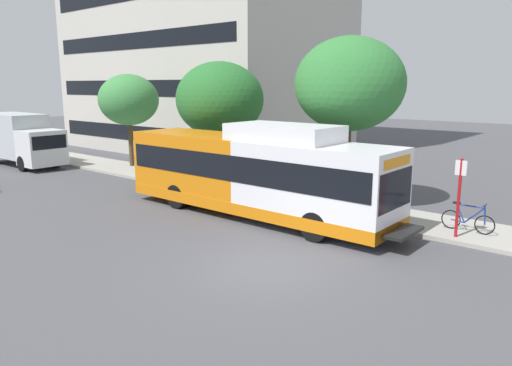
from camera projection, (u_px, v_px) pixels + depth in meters
The scene contains 10 objects.
ground_plane at pixel (102, 218), 18.52m from camera, with size 120.00×120.00×0.00m, color #4C4C51.
sidewalk_curb at pixel (258, 193), 22.51m from camera, with size 3.00×56.00×0.14m, color #A8A399.
transit_bus at pixel (255, 173), 18.54m from camera, with size 2.58×12.25×3.65m.
bus_stop_sign_pole at pixel (459, 192), 15.55m from camera, with size 0.10×0.36×2.60m.
bicycle_parked at pixel (468, 220), 16.33m from camera, with size 0.52×1.76×1.02m.
street_tree_near_stop at pixel (350, 84), 19.42m from camera, with size 4.46×4.46×6.83m.
street_tree_mid_block at pixel (220, 100), 24.42m from camera, with size 4.46×4.46×6.07m.
street_tree_far_block at pixel (129, 100), 29.00m from camera, with size 3.59×3.59×5.55m.
box_truck_background at pixel (21, 138), 30.44m from camera, with size 2.32×7.01×3.25m.
lattice_comm_tower at pixel (91, 63), 51.89m from camera, with size 1.10×1.10×22.60m.
Camera 1 is at (-9.91, -8.01, 5.04)m, focal length 33.81 mm.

